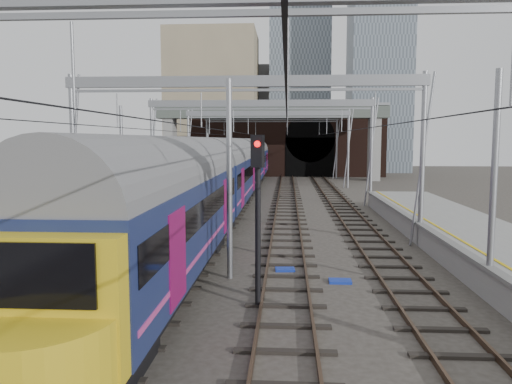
# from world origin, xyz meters

# --- Properties ---
(ground) EXTENTS (160.00, 160.00, 0.00)m
(ground) POSITION_xyz_m (0.00, 0.00, 0.00)
(ground) COLOR #38332D
(ground) RESTS_ON ground
(tracks) EXTENTS (14.40, 80.00, 0.22)m
(tracks) POSITION_xyz_m (0.00, 15.00, 0.02)
(tracks) COLOR #4C3828
(tracks) RESTS_ON ground
(overhead_line) EXTENTS (16.80, 80.00, 8.00)m
(overhead_line) POSITION_xyz_m (0.00, 21.49, 6.57)
(overhead_line) COLOR gray
(overhead_line) RESTS_ON ground
(retaining_wall) EXTENTS (28.00, 2.75, 9.00)m
(retaining_wall) POSITION_xyz_m (1.40, 51.93, 4.33)
(retaining_wall) COLOR black
(retaining_wall) RESTS_ON ground
(overbridge) EXTENTS (28.00, 3.00, 9.25)m
(overbridge) POSITION_xyz_m (0.00, 46.00, 7.27)
(overbridge) COLOR gray
(overbridge) RESTS_ON ground
(city_skyline) EXTENTS (37.50, 27.50, 60.00)m
(city_skyline) POSITION_xyz_m (2.73, 70.48, 17.09)
(city_skyline) COLOR tan
(city_skyline) RESTS_ON ground
(train_main) EXTENTS (2.97, 68.52, 5.05)m
(train_main) POSITION_xyz_m (-2.00, 26.30, 2.59)
(train_main) COLOR black
(train_main) RESTS_ON ground
(train_second) EXTENTS (2.86, 65.99, 4.89)m
(train_second) POSITION_xyz_m (-6.00, 45.94, 2.52)
(train_second) COLOR black
(train_second) RESTS_ON ground
(signal_near_left) EXTENTS (0.38, 0.47, 4.89)m
(signal_near_left) POSITION_xyz_m (-3.18, 4.20, 3.08)
(signal_near_left) COLOR black
(signal_near_left) RESTS_ON ground
(signal_near_centre) EXTENTS (0.40, 0.47, 5.06)m
(signal_near_centre) POSITION_xyz_m (1.18, -1.08, 3.17)
(signal_near_centre) COLOR black
(signal_near_centre) RESTS_ON ground
(equip_cover_a) EXTENTS (0.77, 0.57, 0.09)m
(equip_cover_a) POSITION_xyz_m (1.96, 3.16, 0.04)
(equip_cover_a) COLOR #1730AC
(equip_cover_a) RESTS_ON ground
(equip_cover_b) EXTENTS (0.89, 0.66, 0.10)m
(equip_cover_b) POSITION_xyz_m (-2.05, 3.28, 0.05)
(equip_cover_b) COLOR #1730AC
(equip_cover_b) RESTS_ON ground
(equip_cover_c) EXTENTS (0.78, 0.56, 0.09)m
(equip_cover_c) POSITION_xyz_m (3.87, 1.70, 0.05)
(equip_cover_c) COLOR #1730AC
(equip_cover_c) RESTS_ON ground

